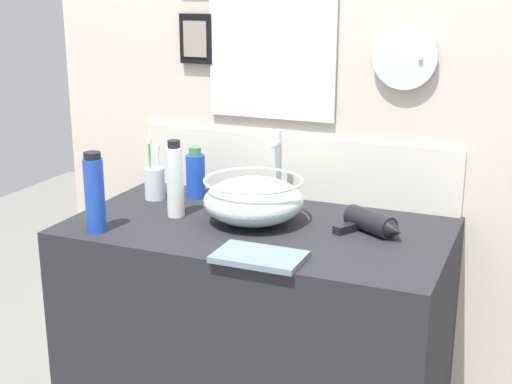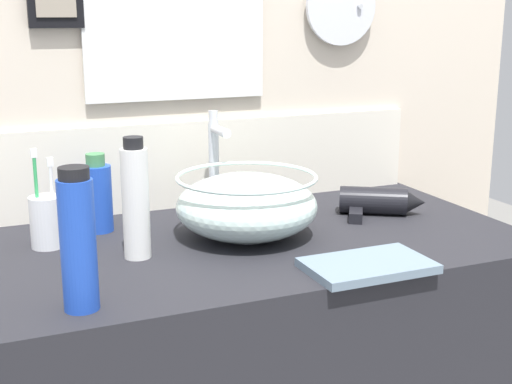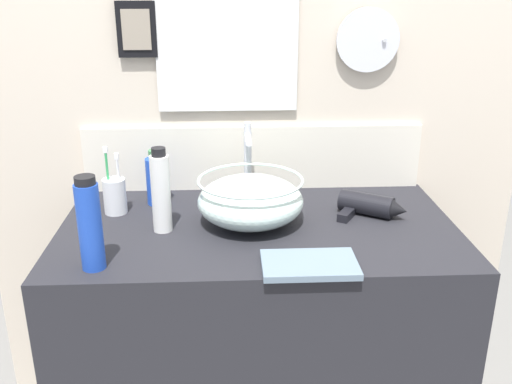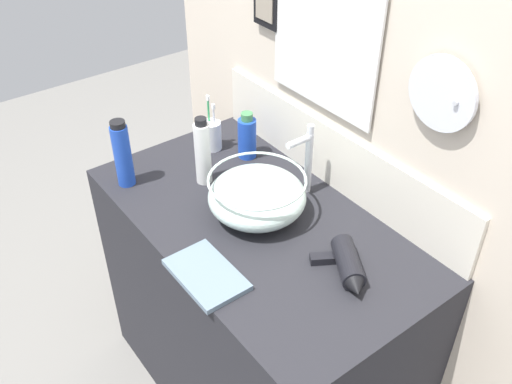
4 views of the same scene
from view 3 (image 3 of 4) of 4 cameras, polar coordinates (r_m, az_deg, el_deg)
vanity_counter at (r=1.82m, az=0.21°, el=-15.87°), size 1.11×0.62×0.87m
back_panel at (r=1.82m, az=-0.38°, el=12.80°), size 1.76×0.09×2.54m
glass_bowl_sink at (r=1.59m, az=-0.55°, el=-0.83°), size 0.30×0.30×0.13m
faucet at (r=1.75m, az=-0.82°, el=3.50°), size 0.02×0.10×0.24m
hair_drier at (r=1.69m, az=11.32°, el=-1.36°), size 0.21×0.15×0.06m
toothbrush_cup at (r=1.72m, az=-13.94°, el=-0.32°), size 0.07×0.07×0.20m
lotion_bottle at (r=1.75m, az=-9.90°, el=1.25°), size 0.06×0.06×0.17m
spray_bottle at (r=1.55m, az=-9.49°, el=0.02°), size 0.05×0.05×0.24m
soap_dispenser at (r=1.38m, az=-16.29°, el=-3.12°), size 0.06×0.06×0.23m
hand_towel at (r=1.38m, az=5.37°, el=-7.23°), size 0.23×0.14×0.02m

